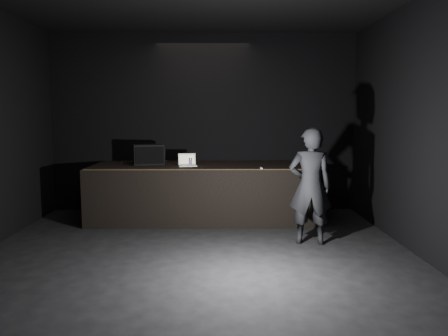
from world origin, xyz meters
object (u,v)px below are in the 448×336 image
stage_monitor (149,154)px  stage_riser (202,192)px  person (310,186)px  laptop (187,163)px  beer_can (190,162)px

stage_monitor → stage_riser: bearing=-19.9°
stage_monitor → person: size_ratio=0.36×
stage_monitor → laptop: stage_monitor is taller
beer_can → person: bearing=-39.2°
stage_monitor → person: bearing=-47.0°
stage_riser → laptop: 0.63m
stage_riser → stage_monitor: stage_monitor is taller
laptop → beer_can: laptop is taller
stage_monitor → person: (2.64, -1.72, -0.32)m
stage_monitor → beer_can: bearing=-28.6°
laptop → stage_monitor: bearing=152.0°
stage_monitor → beer_can: (0.79, -0.21, -0.11)m
stage_riser → person: bearing=-44.4°
stage_monitor → person: 3.17m
laptop → person: bearing=-47.0°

